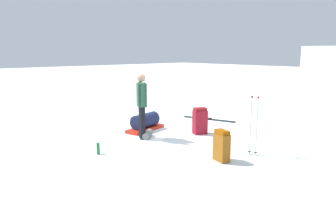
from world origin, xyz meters
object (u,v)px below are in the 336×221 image
object	(u,v)px
gear_sled	(145,123)
ski_poles_planted_near	(254,123)
skier_standing	(142,102)
sleeping_mat_rolled	(148,134)
backpack_large_dark	(200,121)
backpack_bright	(222,146)
ski_pair_near	(209,119)
thermos_bottle	(98,149)

from	to	relation	value
gear_sled	ski_poles_planted_near	bearing A→B (deg)	6.90
skier_standing	sleeping_mat_rolled	size ratio (longest dim) A/B	3.09
ski_poles_planted_near	skier_standing	bearing A→B (deg)	-159.70
skier_standing	gear_sled	bearing A→B (deg)	136.96
backpack_large_dark	backpack_bright	distance (m)	2.22
ski_pair_near	ski_poles_planted_near	bearing A→B (deg)	-34.15
gear_sled	sleeping_mat_rolled	xyz separation A→B (m)	(0.68, -0.44, -0.13)
backpack_bright	ski_poles_planted_near	size ratio (longest dim) A/B	0.50
skier_standing	backpack_large_dark	size ratio (longest dim) A/B	2.33
backpack_bright	sleeping_mat_rolled	distance (m)	2.46
ski_poles_planted_near	sleeping_mat_rolled	size ratio (longest dim) A/B	2.38
backpack_bright	thermos_bottle	world-z (taller)	backpack_bright
ski_pair_near	backpack_large_dark	bearing A→B (deg)	-56.58
gear_sled	thermos_bottle	bearing A→B (deg)	-63.93
backpack_large_dark	gear_sled	distance (m)	1.60
backpack_large_dark	ski_poles_planted_near	size ratio (longest dim) A/B	0.56
ski_poles_planted_near	thermos_bottle	bearing A→B (deg)	-132.33
ski_poles_planted_near	sleeping_mat_rolled	world-z (taller)	ski_poles_planted_near
sleeping_mat_rolled	ski_pair_near	bearing A→B (deg)	97.96
backpack_bright	sleeping_mat_rolled	size ratio (longest dim) A/B	1.20
backpack_large_dark	thermos_bottle	size ratio (longest dim) A/B	2.81
gear_sled	sleeping_mat_rolled	world-z (taller)	gear_sled
gear_sled	ski_pair_near	bearing A→B (deg)	83.72
ski_pair_near	ski_poles_planted_near	world-z (taller)	ski_poles_planted_near
skier_standing	thermos_bottle	bearing A→B (deg)	-75.30
skier_standing	backpack_large_dark	distance (m)	1.73
thermos_bottle	backpack_bright	bearing A→B (deg)	38.84
skier_standing	backpack_large_dark	xyz separation A→B (m)	(0.70, 1.47, -0.60)
sleeping_mat_rolled	skier_standing	bearing A→B (deg)	-105.89
skier_standing	thermos_bottle	world-z (taller)	skier_standing
gear_sled	thermos_bottle	xyz separation A→B (m)	(1.04, -2.12, -0.09)
backpack_bright	gear_sled	world-z (taller)	backpack_bright
skier_standing	ski_poles_planted_near	world-z (taller)	skier_standing
backpack_bright	thermos_bottle	size ratio (longest dim) A/B	2.54
backpack_large_dark	gear_sled	xyz separation A→B (m)	(-1.33, -0.87, -0.13)
sleeping_mat_rolled	thermos_bottle	xyz separation A→B (m)	(0.36, -1.68, 0.04)
skier_standing	thermos_bottle	size ratio (longest dim) A/B	6.54
ski_poles_planted_near	backpack_bright	bearing A→B (deg)	-103.57
backpack_bright	thermos_bottle	xyz separation A→B (m)	(-2.09, -1.69, -0.19)
skier_standing	gear_sled	world-z (taller)	skier_standing
ski_pair_near	backpack_bright	size ratio (longest dim) A/B	2.71
ski_pair_near	backpack_large_dark	xyz separation A→B (m)	(1.06, -1.60, 0.35)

